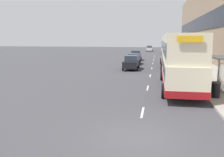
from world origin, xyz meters
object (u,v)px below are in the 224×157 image
at_px(car_2, 149,49).
at_px(double_decker_bus_ahead, 171,51).
at_px(double_decker_bus_near, 180,60).
at_px(car_3, 136,55).
at_px(car_1, 134,59).
at_px(car_0, 131,63).
at_px(litter_bin, 216,90).
at_px(pedestrian_at_shelter, 205,70).

bearing_deg(car_2, double_decker_bus_ahead, 95.72).
relative_size(double_decker_bus_near, car_3, 2.75).
bearing_deg(car_3, double_decker_bus_near, 102.45).
xyz_separation_m(double_decker_bus_near, double_decker_bus_ahead, (0.09, 15.53, -0.00)).
bearing_deg(double_decker_bus_near, car_1, 106.23).
relative_size(double_decker_bus_ahead, car_2, 2.90).
height_order(double_decker_bus_near, car_3, double_decker_bus_near).
relative_size(double_decker_bus_ahead, car_0, 2.45).
bearing_deg(double_decker_bus_near, car_3, 102.45).
xyz_separation_m(car_2, litter_bin, (6.43, -63.35, -0.19)).
height_order(double_decker_bus_ahead, car_2, double_decker_bus_ahead).
xyz_separation_m(car_1, litter_bin, (7.48, -21.96, -0.16)).
bearing_deg(car_3, double_decker_bus_ahead, 119.23).
height_order(double_decker_bus_ahead, pedestrian_at_shelter, double_decker_bus_ahead).
height_order(car_0, car_1, car_0).
bearing_deg(litter_bin, car_3, 104.90).
distance_m(car_2, litter_bin, 63.67).
distance_m(car_1, litter_bin, 23.20).
xyz_separation_m(car_3, litter_bin, (7.80, -29.31, -0.22)).
height_order(double_decker_bus_near, litter_bin, double_decker_bus_near).
xyz_separation_m(double_decker_bus_near, pedestrian_at_shelter, (2.60, 3.76, -1.21)).
bearing_deg(car_2, car_1, 88.54).
relative_size(car_2, pedestrian_at_shelter, 2.11).
bearing_deg(car_1, car_0, 92.76).
xyz_separation_m(double_decker_bus_near, car_2, (-4.36, 59.96, -1.42)).
xyz_separation_m(car_3, pedestrian_at_shelter, (8.33, -22.17, 0.18)).
relative_size(car_1, car_2, 1.13).
relative_size(car_2, litter_bin, 3.67).
bearing_deg(car_1, double_decker_bus_ahead, 151.00).
bearing_deg(car_2, pedestrian_at_shelter, 97.05).
xyz_separation_m(car_0, car_3, (-0.64, 14.06, -0.00)).
bearing_deg(car_2, double_decker_bus_near, 94.15).
distance_m(double_decker_bus_ahead, litter_bin, 19.09).
height_order(car_0, litter_bin, car_0).
bearing_deg(car_2, car_0, 89.13).
relative_size(car_0, pedestrian_at_shelter, 2.49).
distance_m(car_1, pedestrian_at_shelter, 16.85).
relative_size(double_decker_bus_near, double_decker_bus_ahead, 1.03).
bearing_deg(litter_bin, double_decker_bus_ahead, 95.98).
bearing_deg(car_3, litter_bin, 104.90).
bearing_deg(pedestrian_at_shelter, car_0, 133.47).
distance_m(car_0, car_2, 48.11).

